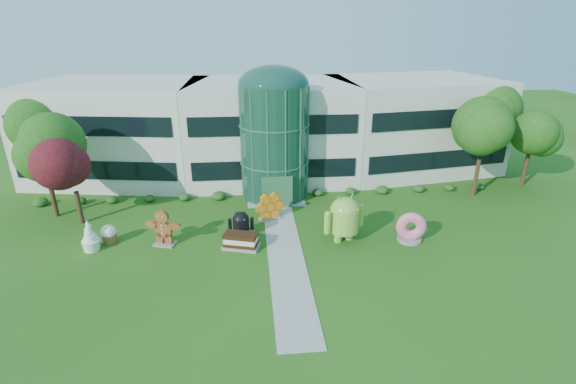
{
  "coord_description": "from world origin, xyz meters",
  "views": [
    {
      "loc": [
        -2.15,
        -23.38,
        14.63
      ],
      "look_at": [
        0.64,
        6.0,
        2.6
      ],
      "focal_mm": 26.0,
      "sensor_mm": 36.0,
      "label": 1
    }
  ],
  "objects_px": {
    "android_green": "(345,216)",
    "gingerbread": "(163,227)",
    "donut": "(411,226)",
    "android_black": "(241,222)"
  },
  "relations": [
    {
      "from": "android_green",
      "to": "gingerbread",
      "type": "distance_m",
      "value": 12.77
    },
    {
      "from": "android_black",
      "to": "gingerbread",
      "type": "relative_size",
      "value": 0.76
    },
    {
      "from": "gingerbread",
      "to": "android_black",
      "type": "bearing_deg",
      "value": 25.37
    },
    {
      "from": "android_green",
      "to": "android_black",
      "type": "height_order",
      "value": "android_green"
    },
    {
      "from": "android_green",
      "to": "android_black",
      "type": "relative_size",
      "value": 1.75
    },
    {
      "from": "donut",
      "to": "gingerbread",
      "type": "xyz_separation_m",
      "value": [
        -17.49,
        1.07,
        0.22
      ]
    },
    {
      "from": "android_green",
      "to": "gingerbread",
      "type": "height_order",
      "value": "android_green"
    },
    {
      "from": "android_black",
      "to": "gingerbread",
      "type": "distance_m",
      "value": 5.46
    },
    {
      "from": "donut",
      "to": "android_green",
      "type": "bearing_deg",
      "value": -173.49
    },
    {
      "from": "android_black",
      "to": "android_green",
      "type": "bearing_deg",
      "value": -12.88
    }
  ]
}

